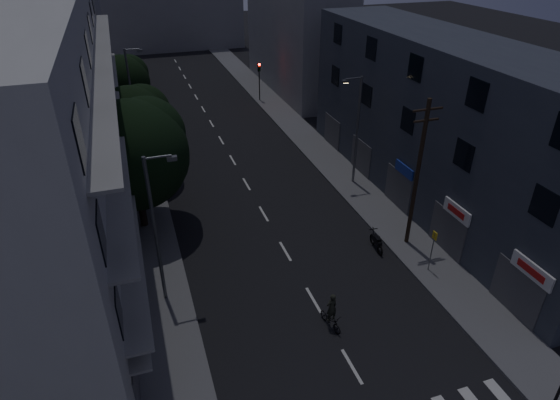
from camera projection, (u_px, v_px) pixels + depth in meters
ground at (231, 158)px, 39.49m from camera, size 160.00×160.00×0.00m
sidewalk_left at (140, 169)px, 37.40m from camera, size 3.00×90.00×0.15m
sidewalk_right at (314, 146)px, 41.51m from camera, size 3.00×90.00×0.15m
lane_markings at (216, 131)px, 44.62m from camera, size 0.15×60.50×0.01m
building_left at (50, 124)px, 26.96m from camera, size 7.00×36.00×14.00m
building_right at (442, 125)px, 31.00m from camera, size 6.19×28.00×11.00m
building_far_left at (72, 22)px, 51.07m from camera, size 6.00×20.00×16.00m
building_far_right at (296, 33)px, 53.48m from camera, size 6.00×20.00×13.00m
building_far_end at (164, 15)px, 73.92m from camera, size 24.00×8.00×10.00m
tree_near at (133, 151)px, 27.75m from camera, size 6.70×6.70×8.26m
tree_mid at (132, 124)px, 33.45m from camera, size 5.88×5.88×7.23m
tree_far at (123, 81)px, 44.67m from camera, size 5.23×5.23×6.46m
traffic_signal_far_right at (259, 74)px, 50.92m from camera, size 0.28×0.37×4.10m
traffic_signal_far_left at (133, 81)px, 48.36m from camera, size 0.28×0.37×4.10m
street_lamp_left_near at (157, 225)px, 22.10m from camera, size 1.51×0.25×8.00m
street_lamp_right at (356, 126)px, 33.23m from camera, size 1.51×0.25×8.00m
street_lamp_left_far at (132, 90)px, 40.59m from camera, size 1.51×0.25×8.00m
utility_pole at (418, 172)px, 26.27m from camera, size 1.80×0.24×9.00m
bus_stop_sign at (433, 244)px, 25.39m from camera, size 0.06×0.35×2.52m
motorcycle at (376, 242)px, 28.00m from camera, size 0.53×1.84×1.18m
cyclist at (331, 316)px, 22.37m from camera, size 0.89×1.66×2.00m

